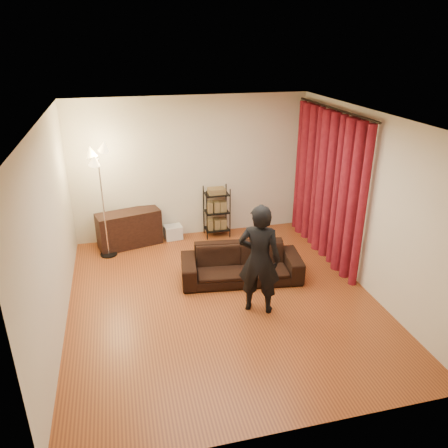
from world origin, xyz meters
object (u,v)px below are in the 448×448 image
object	(u,v)px
floor_lamp	(103,203)
wire_shelf	(217,212)
storage_boxes	(173,232)
sofa	(241,264)
person	(259,260)
media_cabinet	(129,229)

from	to	relation	value
floor_lamp	wire_shelf	bearing A→B (deg)	10.06
storage_boxes	wire_shelf	distance (m)	0.94
sofa	person	world-z (taller)	person
person	media_cabinet	bearing A→B (deg)	-30.47
wire_shelf	floor_lamp	world-z (taller)	floor_lamp
storage_boxes	floor_lamp	xyz separation A→B (m)	(-1.24, -0.41, 0.86)
sofa	media_cabinet	xyz separation A→B (m)	(-1.70, 1.72, 0.06)
sofa	floor_lamp	xyz separation A→B (m)	(-2.10, 1.40, 0.72)
storage_boxes	floor_lamp	bearing A→B (deg)	-161.80
media_cabinet	storage_boxes	bearing A→B (deg)	-8.55
person	storage_boxes	size ratio (longest dim) A/B	4.95
wire_shelf	floor_lamp	bearing A→B (deg)	-147.19
wire_shelf	storage_boxes	bearing A→B (deg)	-159.57
storage_boxes	wire_shelf	world-z (taller)	wire_shelf
person	wire_shelf	distance (m)	2.67
sofa	media_cabinet	world-z (taller)	media_cabinet
sofa	person	size ratio (longest dim) A/B	1.18
storage_boxes	sofa	bearing A→B (deg)	-64.53
person	storage_boxes	distance (m)	2.90
storage_boxes	media_cabinet	bearing A→B (deg)	-174.19
media_cabinet	floor_lamp	xyz separation A→B (m)	(-0.41, -0.32, 0.66)
wire_shelf	floor_lamp	xyz separation A→B (m)	(-2.10, -0.37, 0.50)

